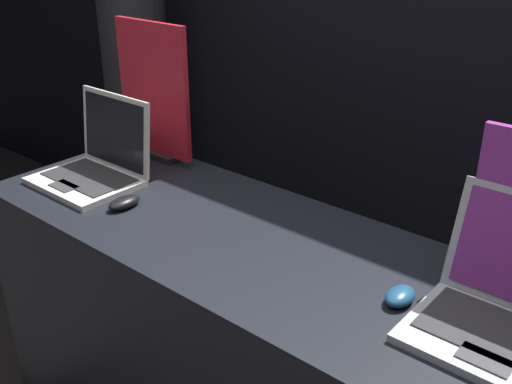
{
  "coord_description": "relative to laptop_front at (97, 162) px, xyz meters",
  "views": [
    {
      "loc": [
        0.97,
        -0.81,
        1.8
      ],
      "look_at": [
        0.01,
        0.32,
        1.12
      ],
      "focal_mm": 42.0,
      "sensor_mm": 36.0,
      "label": 1
    }
  ],
  "objects": [
    {
      "name": "wall_back",
      "position": [
        0.68,
        1.19,
        0.37
      ],
      "size": [
        8.0,
        0.05,
        2.8
      ],
      "color": "black",
      "rests_on": "ground_plane"
    },
    {
      "name": "display_counter",
      "position": [
        0.68,
        0.03,
        -0.55
      ],
      "size": [
        1.86,
        0.65,
        0.97
      ],
      "color": "black",
      "rests_on": "ground_plane"
    },
    {
      "name": "laptop_front",
      "position": [
        0.0,
        0.0,
        0.0
      ],
      "size": [
        0.35,
        0.3,
        0.28
      ],
      "color": "silver",
      "rests_on": "display_counter"
    },
    {
      "name": "mouse_front",
      "position": [
        0.24,
        -0.08,
        -0.05
      ],
      "size": [
        0.06,
        0.11,
        0.03
      ],
      "color": "black",
      "rests_on": "display_counter"
    },
    {
      "name": "promo_stand_front",
      "position": [
        -0.0,
        0.27,
        0.18
      ],
      "size": [
        0.35,
        0.07,
        0.51
      ],
      "color": "black",
      "rests_on": "display_counter"
    },
    {
      "name": "mouse_back",
      "position": [
        1.15,
        0.02,
        -0.05
      ],
      "size": [
        0.06,
        0.1,
        0.04
      ],
      "color": "navy",
      "rests_on": "display_counter"
    },
    {
      "name": "person_bystander",
      "position": [
        -0.78,
        0.82,
        -0.12
      ],
      "size": [
        0.33,
        0.33,
        1.76
      ],
      "color": "#282833",
      "rests_on": "ground_plane"
    }
  ]
}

